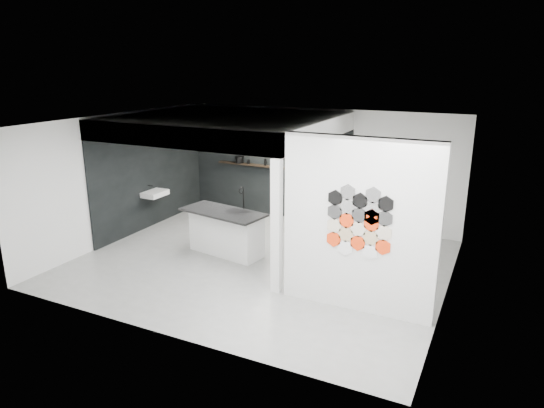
{
  "coord_description": "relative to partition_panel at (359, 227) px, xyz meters",
  "views": [
    {
      "loc": [
        4.13,
        -7.96,
        3.84
      ],
      "look_at": [
        0.1,
        0.3,
        1.15
      ],
      "focal_mm": 32.0,
      "sensor_mm": 36.0,
      "label": 1
    }
  ],
  "objects": [
    {
      "name": "bay_clad_back",
      "position": [
        -3.52,
        3.97,
        -0.22
      ],
      "size": [
        4.4,
        0.04,
        2.35
      ],
      "primitive_type": "cube",
      "color": "black",
      "rests_on": "floor"
    },
    {
      "name": "floor",
      "position": [
        -2.23,
        1.0,
        -1.4
      ],
      "size": [
        7.0,
        6.0,
        0.01
      ],
      "primitive_type": "cube",
      "color": "gray"
    },
    {
      "name": "bay_clad_left",
      "position": [
        -5.7,
        2.0,
        -0.22
      ],
      "size": [
        0.04,
        4.0,
        2.35
      ],
      "primitive_type": "cube",
      "color": "black",
      "rests_on": "floor"
    },
    {
      "name": "partition_panel",
      "position": [
        0.0,
        0.0,
        0.0
      ],
      "size": [
        2.45,
        0.15,
        2.8
      ],
      "primitive_type": "cube",
      "color": "silver",
      "rests_on": "floor"
    },
    {
      "name": "utensil_cup",
      "position": [
        -4.06,
        3.87,
        -0.03
      ],
      "size": [
        0.09,
        0.09,
        0.09
      ],
      "primitive_type": "cylinder",
      "rotation": [
        0.0,
        0.0,
        0.34
      ],
      "color": "black",
      "rests_on": "display_shelf"
    },
    {
      "name": "hex_tile_cluster",
      "position": [
        0.03,
        -0.09,
        0.1
      ],
      "size": [
        1.04,
        0.02,
        1.16
      ],
      "color": "#F2380C",
      "rests_on": "partition_panel"
    },
    {
      "name": "glass_bowl",
      "position": [
        -2.12,
        3.87,
        -0.03
      ],
      "size": [
        0.16,
        0.16,
        0.09
      ],
      "primitive_type": "cylinder",
      "rotation": [
        0.0,
        0.0,
        0.26
      ],
      "color": "gray",
      "rests_on": "display_shelf"
    },
    {
      "name": "fascia_beam",
      "position": [
        -3.52,
        0.08,
        1.15
      ],
      "size": [
        4.4,
        0.16,
        0.4
      ],
      "primitive_type": "cube",
      "color": "silver",
      "rests_on": "corner_column"
    },
    {
      "name": "wall_basin",
      "position": [
        -5.46,
        1.8,
        -0.55
      ],
      "size": [
        0.4,
        0.6,
        0.12
      ],
      "primitive_type": "cube",
      "color": "silver",
      "rests_on": "bay_clad_left"
    },
    {
      "name": "kitchen_island",
      "position": [
        -3.09,
        1.12,
        -0.92
      ],
      "size": [
        1.89,
        1.08,
        1.43
      ],
      "rotation": [
        0.0,
        0.0,
        -0.17
      ],
      "color": "silver",
      "rests_on": "floor"
    },
    {
      "name": "kettle",
      "position": [
        -2.13,
        3.87,
        -0.0
      ],
      "size": [
        0.21,
        0.21,
        0.15
      ],
      "primitive_type": "ellipsoid",
      "rotation": [
        0.0,
        0.0,
        -0.16
      ],
      "color": "black",
      "rests_on": "display_shelf"
    },
    {
      "name": "bottle_dark",
      "position": [
        -3.57,
        3.87,
        0.0
      ],
      "size": [
        0.08,
        0.08,
        0.17
      ],
      "primitive_type": "cylinder",
      "rotation": [
        0.0,
        0.0,
        0.38
      ],
      "color": "black",
      "rests_on": "display_shelf"
    },
    {
      "name": "display_shelf",
      "position": [
        -3.43,
        3.87,
        -0.1
      ],
      "size": [
        3.0,
        0.15,
        0.04
      ],
      "primitive_type": "cube",
      "color": "black",
      "rests_on": "bay_clad_back"
    },
    {
      "name": "corner_column",
      "position": [
        -1.41,
        0.0,
        -0.22
      ],
      "size": [
        0.16,
        0.16,
        2.35
      ],
      "primitive_type": "cube",
      "color": "silver",
      "rests_on": "floor"
    },
    {
      "name": "glass_vase",
      "position": [
        -2.08,
        3.87,
        -0.01
      ],
      "size": [
        0.12,
        0.12,
        0.15
      ],
      "primitive_type": "cylinder",
      "rotation": [
        0.0,
        0.0,
        0.16
      ],
      "color": "gray",
      "rests_on": "display_shelf"
    },
    {
      "name": "stockpot",
      "position": [
        -4.32,
        3.87,
        0.01
      ],
      "size": [
        0.24,
        0.24,
        0.18
      ],
      "primitive_type": "cylinder",
      "rotation": [
        0.0,
        0.0,
        0.12
      ],
      "color": "black",
      "rests_on": "display_shelf"
    },
    {
      "name": "bulkhead",
      "position": [
        -3.52,
        2.0,
        1.15
      ],
      "size": [
        4.4,
        4.0,
        0.4
      ],
      "primitive_type": "cube",
      "color": "silver",
      "rests_on": "corner_column"
    }
  ]
}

